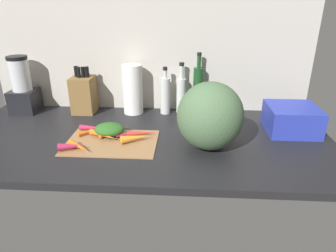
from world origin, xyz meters
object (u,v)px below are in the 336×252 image
object	(u,v)px
carrot_5	(103,135)
dish_rack	(292,119)
carrot_6	(115,131)
bottle_1	(181,94)
winter_squash	(210,116)
blender_appliance	(23,89)
carrot_3	(127,134)
carrot_4	(142,133)
cutting_board	(112,142)
paper_towel_roll	(133,89)
carrot_1	(136,138)
carrot_8	(73,146)
carrot_2	(89,131)
bottle_0	(165,95)
carrot_0	(79,146)
bottle_2	(198,89)
carrot_7	(96,128)
knife_block	(84,94)

from	to	relation	value
carrot_5	dish_rack	xyz separation A→B (cm)	(84.68, 14.67, 3.88)
carrot_6	bottle_1	xyz separation A→B (cm)	(29.20, 31.69, 8.45)
winter_squash	blender_appliance	world-z (taller)	blender_appliance
carrot_3	winter_squash	distance (cm)	38.14
carrot_4	cutting_board	bearing A→B (deg)	-153.03
carrot_3	carrot_4	xyz separation A→B (cm)	(6.69, 1.03, 0.27)
carrot_5	paper_towel_roll	distance (cm)	37.08
carrot_1	blender_appliance	distance (cm)	75.82
carrot_8	bottle_1	world-z (taller)	bottle_1
carrot_4	carrot_8	bearing A→B (deg)	-150.14
carrot_2	carrot_8	size ratio (longest dim) A/B	0.89
carrot_2	bottle_0	distance (cm)	45.43
carrot_0	carrot_4	xyz separation A→B (cm)	(23.66, 14.66, -0.02)
carrot_6	bottle_2	xyz separation A→B (cm)	(38.06, 31.80, 10.96)
blender_appliance	carrot_1	bearing A→B (deg)	-27.80
carrot_5	blender_appliance	size ratio (longest dim) A/B	0.49
carrot_6	paper_towel_roll	bearing A→B (deg)	83.01
carrot_0	blender_appliance	size ratio (longest dim) A/B	0.39
bottle_1	dish_rack	world-z (taller)	bottle_1
carrot_3	carrot_5	distance (cm)	10.33
blender_appliance	bottle_0	bearing A→B (deg)	1.75
carrot_6	carrot_8	bearing A→B (deg)	-127.73
carrot_0	carrot_4	distance (cm)	27.84
carrot_3	bottle_1	distance (cm)	42.74
carrot_8	bottle_0	world-z (taller)	bottle_0
cutting_board	bottle_1	world-z (taller)	bottle_1
carrot_0	carrot_8	distance (cm)	2.52
carrot_1	winter_squash	bearing A→B (deg)	-4.26
carrot_3	carrot_7	xyz separation A→B (cm)	(-15.66, 5.34, 0.21)
carrot_7	dish_rack	bearing A→B (deg)	4.43
carrot_7	dish_rack	size ratio (longest dim) A/B	0.68
carrot_5	carrot_7	world-z (taller)	carrot_5
paper_towel_roll	dish_rack	world-z (taller)	paper_towel_roll
knife_block	blender_appliance	xyz separation A→B (cm)	(-32.45, -1.42, 2.92)
carrot_7	carrot_5	bearing A→B (deg)	-53.91
carrot_5	carrot_8	size ratio (longest dim) A/B	1.31
carrot_3	carrot_6	size ratio (longest dim) A/B	0.65
carrot_6	knife_block	size ratio (longest dim) A/B	0.63
carrot_8	blender_appliance	distance (cm)	62.04
bottle_2	carrot_3	bearing A→B (deg)	-132.34
carrot_1	paper_towel_roll	distance (cm)	39.17
carrot_7	bottle_2	world-z (taller)	bottle_2
paper_towel_roll	bottle_0	distance (cm)	17.44
carrot_6	bottle_2	distance (cm)	50.79
carrot_1	bottle_0	size ratio (longest dim) A/B	0.53
carrot_1	carrot_7	world-z (taller)	carrot_1
carrot_4	dish_rack	distance (cm)	68.97
bottle_1	dish_rack	bearing A→B (deg)	-23.67
carrot_1	knife_block	distance (cm)	50.39
bottle_2	carrot_4	bearing A→B (deg)	-126.57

